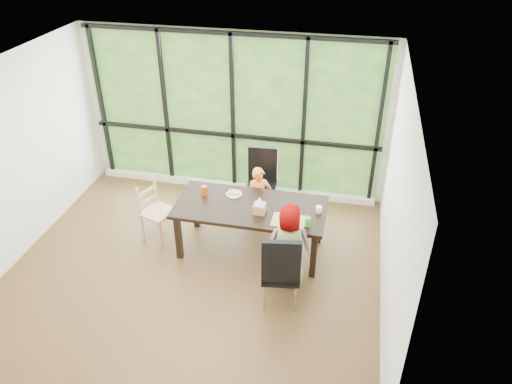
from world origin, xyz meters
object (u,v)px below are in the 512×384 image
chair_window_leather (261,184)px  chair_interior_leather (281,267)px  child_toddler (259,198)px  green_cup (308,222)px  plate_near (289,220)px  orange_cup (204,190)px  tissue_box (260,208)px  plate_far (234,194)px  child_older (288,245)px  dining_table (251,228)px  white_mug (319,209)px  chair_end_beech (158,212)px

chair_window_leather → chair_interior_leather: bearing=-75.2°
child_toddler → green_cup: (0.82, -0.88, 0.31)m
plate_near → green_cup: 0.26m
orange_cup → tissue_box: tissue_box is taller
plate_far → green_cup: 1.24m
child_older → orange_cup: (-1.32, 0.70, 0.23)m
chair_window_leather → tissue_box: chair_window_leather is taller
dining_table → child_older: (0.61, -0.54, 0.21)m
child_toddler → orange_cup: bearing=-171.8°
orange_cup → white_mug: (1.64, -0.10, -0.02)m
child_older → white_mug: 0.70m
plate_far → green_cup: green_cup is taller
chair_interior_leather → green_cup: bearing=-119.0°
child_older → dining_table: bearing=-52.2°
child_older → tissue_box: 0.66m
dining_table → chair_end_beech: size_ratio=2.31×
white_mug → child_toddler: bearing=150.2°
child_older → green_cup: (0.21, 0.25, 0.22)m
chair_end_beech → tissue_box: size_ratio=5.75×
chair_window_leather → chair_end_beech: (-1.34, -0.97, -0.09)m
child_toddler → orange_cup: child_toddler is taller
plate_near → green_cup: green_cup is taller
plate_far → white_mug: bearing=-8.8°
chair_end_beech → plate_near: bearing=-77.6°
child_older → chair_window_leather: bearing=-76.8°
child_toddler → plate_far: (-0.29, -0.34, 0.25)m
white_mug → chair_end_beech: bearing=-178.6°
dining_table → child_toddler: 0.60m
dining_table → white_mug: white_mug is taller
child_older → chair_end_beech: bearing=-25.7°
chair_interior_leather → chair_end_beech: 2.19m
plate_near → tissue_box: size_ratio=1.61×
chair_end_beech → white_mug: (2.32, 0.06, 0.34)m
chair_end_beech → child_toddler: size_ratio=0.89×
plate_near → white_mug: white_mug is taller
child_older → plate_far: child_older is taller
child_older → orange_cup: 1.51m
chair_interior_leather → white_mug: bearing=-118.0°
child_toddler → chair_end_beech: bearing=179.8°
child_toddler → white_mug: size_ratio=11.68×
dining_table → green_cup: green_cup is taller
child_toddler → child_older: (0.61, -1.13, 0.08)m
white_mug → child_older: bearing=-118.2°
chair_window_leather → tissue_box: (0.21, -1.09, 0.28)m
chair_window_leather → tissue_box: bearing=-83.2°
chair_interior_leather → child_toddler: (-0.59, 1.51, -0.03)m
plate_near → tissue_box: bearing=165.9°
green_cup → white_mug: size_ratio=1.46×
chair_interior_leather → plate_far: 1.48m
child_toddler → plate_far: 0.52m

